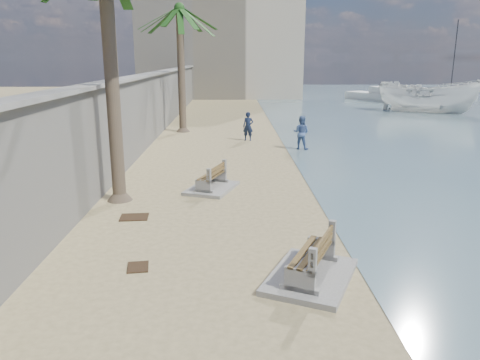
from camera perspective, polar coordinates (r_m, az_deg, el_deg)
name	(u,v)px	position (r m, az deg, el deg)	size (l,w,h in m)	color
seawall	(148,109)	(25.82, -11.12, 8.47)	(0.45, 70.00, 3.50)	gray
wall_cap	(147,75)	(25.70, -11.32, 12.46)	(0.80, 70.00, 0.12)	gray
end_building	(221,35)	(57.36, -2.39, 17.24)	(18.00, 12.00, 14.00)	#B7AA93
bench_near	(311,261)	(9.78, 8.70, -9.69)	(2.33, 2.69, 0.94)	gray
bench_far	(212,179)	(16.10, -3.48, 0.08)	(1.97, 2.36, 0.84)	gray
palm_back	(179,10)	(29.02, -7.40, 19.87)	(5.00, 5.00, 8.11)	brown
person_a	(248,124)	(25.72, 1.00, 6.81)	(0.65, 0.44, 1.80)	#131D36
person_b	(301,131)	(23.42, 7.47, 5.96)	(0.89, 0.69, 1.84)	#476092
boat_cruiser	(428,95)	(42.25, 21.93, 9.55)	(3.07, 3.16, 3.62)	silver
yacht_far	(379,97)	(52.35, 16.57, 9.62)	(8.09, 2.26, 1.50)	silver
sailboat_west	(450,93)	(62.97, 24.26, 9.68)	(6.46, 2.38, 8.85)	silver
debris_c	(134,217)	(13.71, -12.77, -4.43)	(0.78, 0.63, 0.03)	#382616
debris_d	(138,267)	(10.56, -12.33, -10.32)	(0.56, 0.45, 0.03)	#382616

